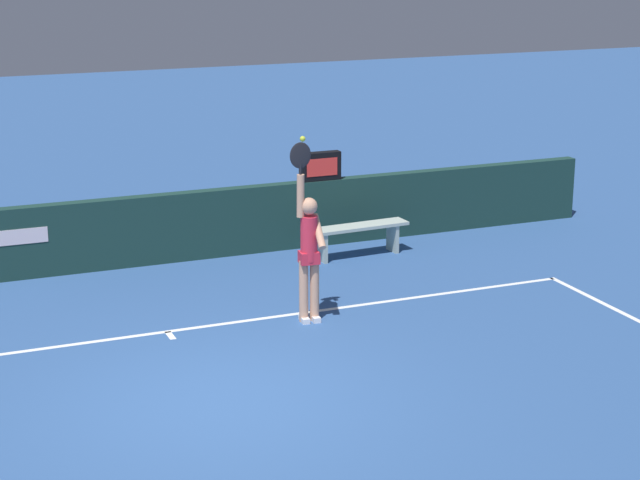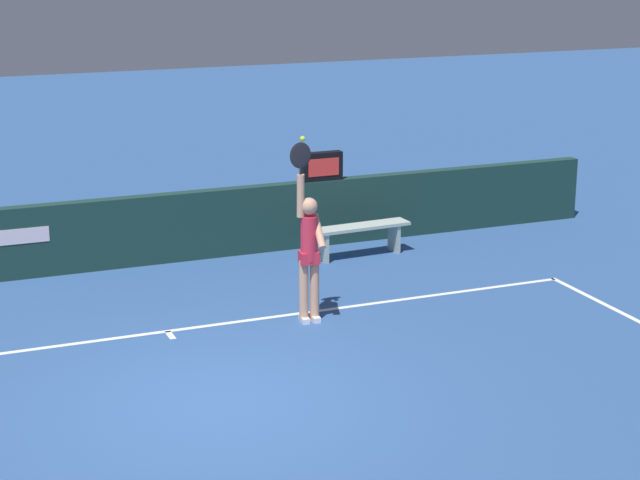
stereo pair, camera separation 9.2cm
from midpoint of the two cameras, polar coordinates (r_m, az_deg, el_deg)
name	(u,v)px [view 2 (the right image)]	position (r m, az deg, el deg)	size (l,w,h in m)	color
ground_plane	(220,401)	(12.13, -5.05, -8.44)	(60.00, 60.00, 0.00)	#2F548D
court_lines	(232,417)	(11.74, -4.40, -9.27)	(11.91, 5.73, 0.00)	white
back_wall	(117,233)	(16.90, -10.49, 0.37)	(16.58, 0.23, 1.09)	#183631
speed_display	(322,166)	(17.66, 0.24, 3.90)	(0.68, 0.18, 0.46)	black
tennis_player	(309,248)	(14.16, -0.40, -0.44)	(0.44, 0.44, 2.43)	tan
tennis_ball	(303,139)	(13.63, -0.73, 5.34)	(0.07, 0.07, 0.07)	#CDDD33
courtside_bench_near	(359,232)	(17.23, 2.23, 0.40)	(1.70, 0.46, 0.51)	#ACBCAF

